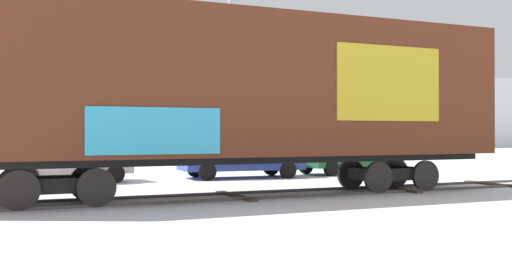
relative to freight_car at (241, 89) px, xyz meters
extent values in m
plane|color=silver|center=(1.22, 0.00, -2.95)|extent=(260.00, 260.00, 0.00)
cube|color=#4C4742|center=(0.03, -0.72, -2.91)|extent=(59.94, 2.83, 0.08)
cube|color=#4C4742|center=(-0.04, 0.72, -2.91)|extent=(59.94, 2.83, 0.08)
cube|color=#423323|center=(-0.16, 0.00, -2.91)|extent=(0.35, 2.51, 0.07)
cube|color=#423323|center=(9.08, 0.42, -2.91)|extent=(0.35, 2.51, 0.07)
cube|color=#423323|center=(5.03, 0.23, -2.91)|extent=(0.35, 2.51, 0.07)
cube|color=#5B2B19|center=(0.00, 0.00, 0.08)|extent=(15.56, 3.53, 3.79)
cube|color=#2D2823|center=(0.00, 0.00, 2.09)|extent=(14.68, 1.07, 0.24)
cube|color=gold|center=(3.92, -1.25, 0.17)|extent=(3.40, 0.18, 2.09)
cube|color=#33A5CC|center=(-2.69, -1.56, -1.16)|extent=(3.19, 0.18, 1.10)
cube|color=black|center=(0.00, 0.00, -1.92)|extent=(15.19, 2.25, 0.20)
cube|color=black|center=(-4.82, -0.22, -2.44)|extent=(2.16, 1.37, 0.36)
cylinder|color=black|center=(-5.64, -0.97, -2.49)|extent=(0.92, 0.16, 0.92)
cylinder|color=black|center=(-5.70, 0.46, -2.49)|extent=(0.92, 0.16, 0.92)
cylinder|color=black|center=(-3.94, -0.90, -2.49)|extent=(0.92, 0.16, 0.92)
cylinder|color=black|center=(-4.01, 0.54, -2.49)|extent=(0.92, 0.16, 0.92)
cube|color=black|center=(4.82, 0.22, -2.44)|extent=(2.16, 1.37, 0.36)
cylinder|color=black|center=(4.00, -0.54, -2.49)|extent=(0.92, 0.16, 0.92)
cylinder|color=black|center=(3.93, 0.90, -2.49)|extent=(0.92, 0.16, 0.92)
cylinder|color=black|center=(5.70, -0.46, -2.49)|extent=(0.92, 0.16, 0.92)
cylinder|color=black|center=(5.63, 0.98, -2.49)|extent=(0.92, 0.16, 0.92)
cylinder|color=silver|center=(3.93, 12.59, 1.93)|extent=(0.12, 0.12, 9.76)
cube|color=silver|center=(1.22, 60.52, 1.17)|extent=(119.60, 39.30, 8.23)
cube|color=brown|center=(32.73, 48.72, 6.41)|extent=(6.05, 4.49, 2.25)
cube|color=#9E9384|center=(3.92, 48.72, 6.81)|extent=(5.10, 3.73, 3.05)
cone|color=#193D23|center=(32.23, 51.34, 6.80)|extent=(1.51, 1.51, 3.03)
cone|color=#193D23|center=(22.68, 52.41, 6.95)|extent=(1.66, 1.66, 3.32)
cone|color=#193D23|center=(4.71, 45.17, 7.47)|extent=(2.18, 2.18, 4.37)
cone|color=#193D23|center=(2.22, 53.17, 7.27)|extent=(1.99, 1.99, 3.97)
cube|color=#B7BABF|center=(-4.11, 6.41, -2.32)|extent=(4.48, 2.46, 0.62)
cube|color=#2D333D|center=(-4.38, 6.36, -1.66)|extent=(2.45, 1.93, 0.71)
cylinder|color=black|center=(-2.84, 7.48, -2.63)|extent=(0.67, 0.33, 0.64)
cylinder|color=black|center=(-2.54, 5.87, -2.63)|extent=(0.67, 0.33, 0.64)
cylinder|color=black|center=(-5.67, 6.96, -2.63)|extent=(0.67, 0.33, 0.64)
cylinder|color=black|center=(-5.37, 5.35, -2.63)|extent=(0.67, 0.33, 0.64)
cube|color=navy|center=(2.36, 6.57, -2.28)|extent=(4.73, 1.96, 0.70)
cube|color=#2D333D|center=(2.02, 6.58, -1.60)|extent=(2.18, 1.71, 0.65)
cylinder|color=black|center=(3.98, 7.42, -2.63)|extent=(0.64, 0.23, 0.64)
cylinder|color=black|center=(3.94, 5.66, -2.63)|extent=(0.64, 0.23, 0.64)
cylinder|color=black|center=(0.79, 7.49, -2.63)|extent=(0.64, 0.23, 0.64)
cylinder|color=black|center=(0.75, 5.73, -2.63)|extent=(0.64, 0.23, 0.64)
cube|color=#1E5933|center=(7.27, 7.19, -2.28)|extent=(4.40, 2.53, 0.69)
cube|color=#2D333D|center=(7.15, 7.17, -1.60)|extent=(2.02, 1.91, 0.69)
cylinder|color=black|center=(8.49, 8.29, -2.63)|extent=(0.67, 0.33, 0.64)
cylinder|color=black|center=(8.81, 6.62, -2.63)|extent=(0.67, 0.33, 0.64)
cylinder|color=black|center=(5.73, 7.77, -2.63)|extent=(0.67, 0.33, 0.64)
cylinder|color=black|center=(6.04, 6.09, -2.63)|extent=(0.67, 0.33, 0.64)
camera|label=1|loc=(-5.61, -15.54, -1.20)|focal=42.60mm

